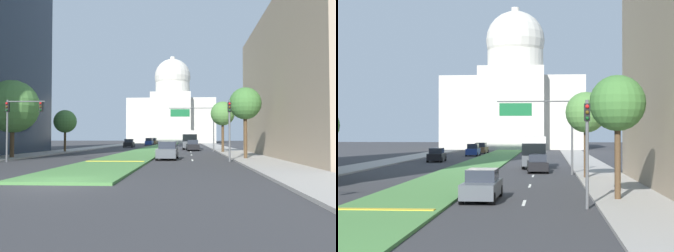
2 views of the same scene
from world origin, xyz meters
TOP-DOWN VIEW (x-y plane):
  - ground_plane at (0.00, 57.60)m, footprint 260.00×260.00m
  - grass_median at (0.00, 51.84)m, footprint 5.17×103.68m
  - median_curb_nose at (0.00, 12.89)m, footprint 4.65×0.50m
  - lane_dashes_right at (6.18, 39.40)m, footprint 0.16×46.57m
  - sidewalk_left at (-11.78, 46.08)m, footprint 4.00×103.68m
  - sidewalk_right at (11.78, 46.08)m, footprint 4.00×103.68m
  - capitol_building at (0.00, 114.38)m, footprint 30.28×29.93m
  - traffic_light_near_left at (-8.43, 13.55)m, footprint 3.34×0.35m
  - traffic_light_near_right at (9.28, 14.82)m, footprint 0.28×0.35m
  - overhead_guide_sign at (6.99, 36.05)m, footprint 6.55×0.20m
  - street_tree_left_near at (-11.06, 17.83)m, footprint 5.07×5.07m
  - street_tree_right_near at (11.07, 17.77)m, footprint 2.96×2.96m
  - street_tree_left_mid at (-10.72, 31.34)m, footprint 3.07×3.07m
  - street_tree_right_mid at (10.36, 31.72)m, footprint 3.18×3.18m
  - sedan_lead_stopped at (3.88, 17.90)m, footprint 1.89×4.71m
  - sedan_midblock at (6.47, 38.69)m, footprint 2.06×4.24m
  - sedan_distant at (-6.26, 56.06)m, footprint 2.09×4.70m
  - sedan_far_horizon at (-4.00, 72.84)m, footprint 1.84×4.49m
  - sedan_very_far at (-3.91, 82.28)m, footprint 2.15×4.37m
  - box_truck_delivery at (6.07, 44.88)m, footprint 2.40×6.40m

SIDE VIEW (x-z plane):
  - ground_plane at x=0.00m, z-range 0.00..0.00m
  - lane_dashes_right at x=6.18m, z-range 0.00..0.01m
  - grass_median at x=0.00m, z-range 0.00..0.14m
  - sidewalk_left at x=-11.78m, z-range 0.00..0.15m
  - sidewalk_right at x=11.78m, z-range 0.00..0.15m
  - median_curb_nose at x=0.00m, z-range 0.14..0.18m
  - sedan_midblock at x=6.47m, z-range -0.05..1.60m
  - sedan_lead_stopped at x=3.88m, z-range -0.05..1.62m
  - sedan_distant at x=-6.26m, z-range -0.05..1.64m
  - sedan_very_far at x=-3.91m, z-range -0.07..1.79m
  - sedan_far_horizon at x=-4.00m, z-range -0.07..1.79m
  - box_truck_delivery at x=6.07m, z-range 0.08..3.28m
  - traffic_light_near_right at x=9.28m, z-range 0.71..5.91m
  - traffic_light_near_left at x=-8.43m, z-range 1.20..6.40m
  - street_tree_left_mid at x=-10.72m, z-range 1.30..7.03m
  - overhead_guide_sign at x=6.99m, z-range 1.44..7.94m
  - street_tree_left_near at x=-11.06m, z-range 1.23..8.79m
  - street_tree_right_near at x=11.07m, z-range 1.80..8.48m
  - street_tree_right_mid at x=10.36m, z-range 1.76..8.54m
  - capitol_building at x=0.00m, z-range -5.08..27.00m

